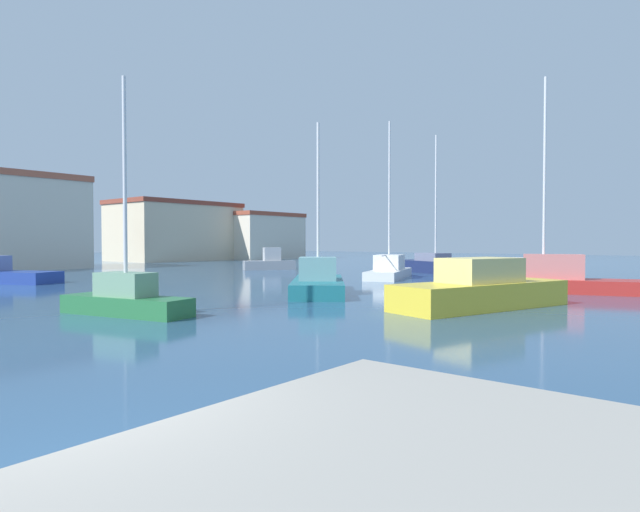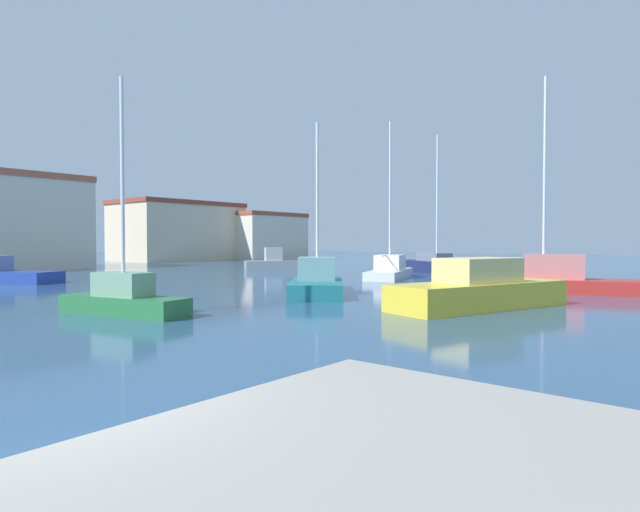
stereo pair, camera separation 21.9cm
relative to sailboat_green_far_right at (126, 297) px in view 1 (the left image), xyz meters
The scene contains 11 objects.
water 12.97m from the sailboat_green_far_right, 50.30° to the left, with size 160.00×160.00×0.00m, color #2D5175.
sailboat_green_far_right is the anchor object (origin of this frame).
sailboat_navy_inner_mooring 25.95m from the sailboat_green_far_right, ahead, with size 5.22×7.88×9.83m.
sailboat_teal_distant_east 8.89m from the sailboat_green_far_right, ahead, with size 6.55×5.82×7.40m.
sailboat_white_mid_harbor 19.38m from the sailboat_green_far_right, ahead, with size 6.74×4.03×9.62m.
sailboat_red_outer_mooring 17.75m from the sailboat_green_far_right, 25.90° to the right, with size 4.41×8.29×9.58m.
motorboat_grey_behind_lamppost 26.40m from the sailboat_green_far_right, 34.98° to the left, with size 4.13×3.44×1.78m.
motorboat_yellow_center_channel 11.53m from the sailboat_green_far_right, 42.63° to the right, with size 7.08×4.02×1.71m.
harbor_office 34.12m from the sailboat_green_far_right, 73.05° to the left, with size 7.87×8.94×7.73m.
yacht_club 48.79m from the sailboat_green_far_right, 52.67° to the left, with size 14.22×8.87×6.98m.
warehouse_block 53.42m from the sailboat_green_far_right, 41.50° to the left, with size 10.36×7.87×5.98m.
Camera 1 is at (-2.11, -4.88, 2.26)m, focal length 29.82 mm.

